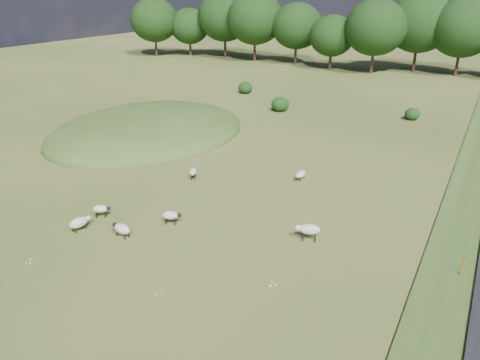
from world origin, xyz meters
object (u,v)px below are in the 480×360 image
object	(u,v)px
sheep_1	(301,174)
sheep_5	(122,229)
sheep_4	(309,229)
marker_post	(463,266)
sheep_0	(171,215)
sheep_2	(101,209)
sheep_3	(79,222)
sheep_6	(193,172)

from	to	relation	value
sheep_1	sheep_5	world-z (taller)	sheep_5
sheep_4	sheep_5	world-z (taller)	sheep_4
sheep_5	marker_post	bearing A→B (deg)	-155.84
sheep_5	sheep_1	bearing A→B (deg)	-105.87
marker_post	sheep_1	size ratio (longest dim) A/B	1.04
sheep_4	marker_post	bearing A→B (deg)	162.86
marker_post	sheep_0	bearing A→B (deg)	-171.44
sheep_0	sheep_2	world-z (taller)	sheep_0
marker_post	sheep_5	world-z (taller)	marker_post
sheep_0	sheep_4	bearing A→B (deg)	-10.32
sheep_3	sheep_6	bearing A→B (deg)	2.00
sheep_0	sheep_5	distance (m)	2.80
sheep_2	sheep_6	world-z (taller)	sheep_2
sheep_6	sheep_5	bearing A→B (deg)	163.48
sheep_1	sheep_5	distance (m)	13.12
sheep_1	sheep_2	world-z (taller)	sheep_2
marker_post	sheep_4	distance (m)	7.40
sheep_0	sheep_6	size ratio (longest dim) A/B	1.06
sheep_0	sheep_5	size ratio (longest dim) A/B	0.85
sheep_2	sheep_4	world-z (taller)	sheep_4
sheep_3	marker_post	bearing A→B (deg)	-64.42
sheep_1	sheep_6	world-z (taller)	sheep_6
marker_post	sheep_3	world-z (taller)	marker_post
marker_post	sheep_5	size ratio (longest dim) A/B	0.90
sheep_5	sheep_3	bearing A→B (deg)	21.62
sheep_3	sheep_5	distance (m)	2.58
sheep_1	sheep_3	distance (m)	14.83
sheep_3	sheep_2	bearing A→B (deg)	13.04
sheep_5	sheep_6	size ratio (longest dim) A/B	1.24
sheep_0	sheep_2	distance (m)	4.25
sheep_3	sheep_0	bearing A→B (deg)	-43.06
sheep_4	sheep_6	bearing A→B (deg)	-41.39
sheep_4	sheep_5	xyz separation A→B (m)	(-8.89, -4.38, -0.19)
sheep_1	sheep_3	bearing A→B (deg)	-24.79
sheep_1	sheep_4	size ratio (longest dim) A/B	0.84
sheep_0	sheep_1	xyz separation A→B (m)	(3.91, 9.58, -0.15)
sheep_1	sheep_2	distance (m)	13.46
sheep_1	sheep_5	bearing A→B (deg)	-16.86
sheep_1	sheep_6	xyz separation A→B (m)	(-6.59, -3.42, 0.11)
sheep_1	marker_post	bearing A→B (deg)	63.34
sheep_3	sheep_5	bearing A→B (deg)	-66.62
marker_post	sheep_6	world-z (taller)	marker_post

